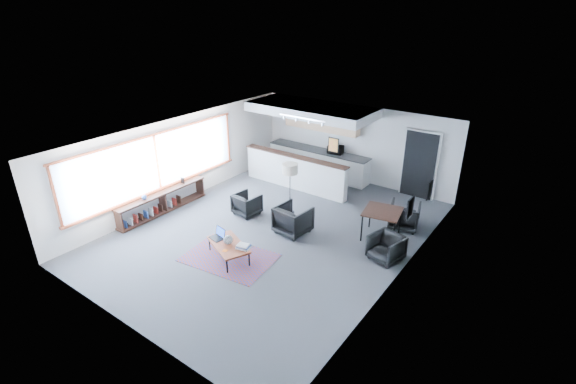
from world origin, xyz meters
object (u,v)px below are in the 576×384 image
Objects in this scene: dining_chair_near at (386,248)px; microwave at (335,149)px; dining_table at (382,213)px; armchair_left at (247,203)px; armchair_right at (293,218)px; book_stack at (244,246)px; dining_chair_far at (404,216)px; coffee_table at (228,245)px; floor_lamp at (290,171)px; ceramic_pot at (228,240)px; laptop at (219,235)px.

microwave reaches higher than dining_chair_near.
armchair_left is at bearing -164.36° from dining_table.
armchair_right is 1.66× the size of microwave.
dining_table is 4.09m from microwave.
book_stack is 4.53m from dining_chair_far.
coffee_table is 2.96m from floor_lamp.
armchair_left reaches higher than dining_chair_near.
armchair_left is 1.04× the size of dining_chair_far.
book_stack is at bearing 135.20° from armchair_left.
ceramic_pot is at bearing 129.51° from coffee_table.
floor_lamp is (-0.18, 2.79, 0.97)m from coffee_table.
ceramic_pot is 0.43m from book_stack.
dining_table is at bearing 135.18° from dining_chair_near.
ceramic_pot is 0.61× the size of book_stack.
floor_lamp reaches higher than microwave.
coffee_table is at bearing -86.22° from floor_lamp.
laptop is 5.00m from dining_chair_far.
armchair_right is at bearing -50.33° from floor_lamp.
floor_lamp is 1.44× the size of dining_table.
dining_chair_far reaches higher than coffee_table.
dining_table is (2.54, 3.05, 0.34)m from coffee_table.
dining_table is (2.12, 2.97, 0.26)m from book_stack.
dining_table is 2.10× the size of microwave.
ceramic_pot reaches higher than dining_chair_near.
dining_chair_far is (2.29, 2.00, -0.09)m from armchair_right.
book_stack is 5.84m from microwave.
ceramic_pot reaches higher than book_stack.
ceramic_pot is 0.15× the size of floor_lamp.
dining_chair_far is (3.22, 3.82, -0.13)m from laptop.
ceramic_pot is 5.86m from microwave.
floor_lamp is at bearing -45.04° from armchair_right.
coffee_table is at bearing -0.82° from laptop.
armchair_left is 1.71m from armchair_right.
floor_lamp is (0.21, 2.70, 0.87)m from laptop.
armchair_right is (0.12, 1.83, -0.02)m from book_stack.
armchair_right reaches higher than dining_table.
book_stack is (0.81, -0.01, -0.03)m from laptop.
ceramic_pot is 0.32× the size of armchair_left.
microwave reaches higher than armchair_right.
armchair_right is (0.54, 1.91, 0.06)m from coffee_table.
armchair_left reaches higher than book_stack.
book_stack is 3.66m from dining_table.
ceramic_pot is at bearing 125.99° from armchair_left.
dining_chair_far is at bearing -148.65° from armchair_left.
book_stack is at bearing -90.83° from microwave.
armchair_right is (1.70, -0.10, 0.08)m from armchair_left.
floor_lamp is 2.30× the size of dining_chair_far.
microwave is at bearing 95.01° from floor_lamp.
dining_table is at bearing 56.83° from dining_chair_far.
microwave is (-0.99, 3.91, 0.68)m from armchair_right.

